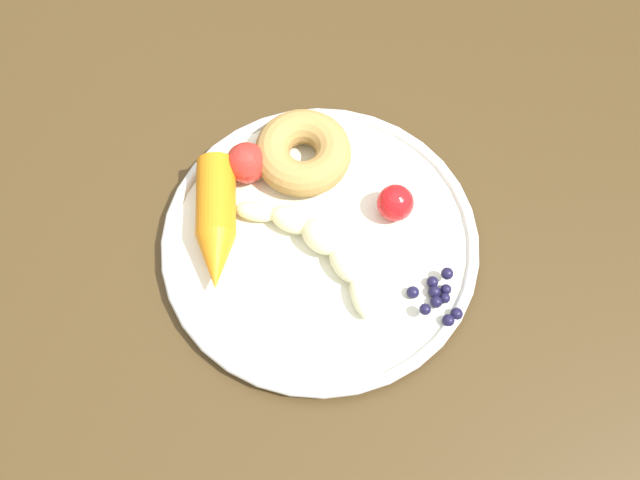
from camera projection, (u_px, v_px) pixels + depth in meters
name	position (u px, v px, depth m)	size (l,w,h in m)	color
ground_plane	(305.00, 379.00, 1.36)	(6.00, 6.00, 0.00)	#55494B
dining_table	(294.00, 238.00, 0.79)	(1.15, 0.93, 0.71)	#443218
plate	(320.00, 241.00, 0.69)	(0.31, 0.31, 0.02)	silver
banana	(316.00, 243.00, 0.68)	(0.09, 0.17, 0.03)	beige
carrot_orange	(216.00, 223.00, 0.68)	(0.14, 0.09, 0.04)	orange
donut	(303.00, 152.00, 0.71)	(0.10, 0.10, 0.04)	#B28948
blueberry_pile	(438.00, 297.00, 0.66)	(0.05, 0.06, 0.02)	#191638
tomato_near	(395.00, 203.00, 0.69)	(0.04, 0.04, 0.04)	red
tomato_mid	(247.00, 163.00, 0.70)	(0.04, 0.04, 0.04)	red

